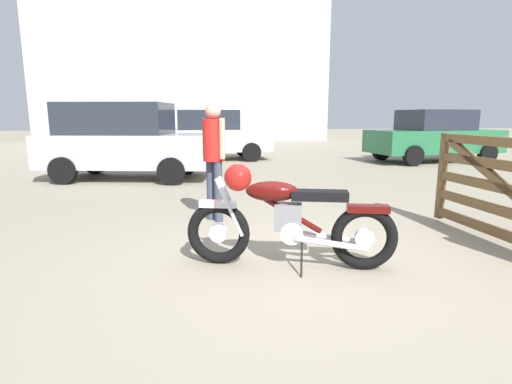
{
  "coord_description": "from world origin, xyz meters",
  "views": [
    {
      "loc": [
        -1.12,
        -3.79,
        1.48
      ],
      "look_at": [
        -0.32,
        1.27,
        0.51
      ],
      "focal_mm": 28.18,
      "sensor_mm": 36.0,
      "label": 1
    }
  ],
  "objects": [
    {
      "name": "red_hatchback_near",
      "position": [
        -2.68,
        6.08,
        0.92
      ],
      "size": [
        4.14,
        2.38,
        1.78
      ],
      "rotation": [
        0.0,
        0.0,
        -0.2
      ],
      "color": "black",
      "rests_on": "ground_plane"
    },
    {
      "name": "silver_sedan_mid",
      "position": [
        -0.58,
        10.04,
        0.84
      ],
      "size": [
        4.25,
        2.02,
        1.67
      ],
      "rotation": [
        0.0,
        0.0,
        3.17
      ],
      "color": "black",
      "rests_on": "ground_plane"
    },
    {
      "name": "industrial_building",
      "position": [
        -1.23,
        26.26,
        5.59
      ],
      "size": [
        18.23,
        12.34,
        22.24
      ],
      "rotation": [
        0.0,
        0.0,
        -0.05
      ],
      "color": "#B2B2B7",
      "rests_on": "ground_plane"
    },
    {
      "name": "dark_sedan_left",
      "position": [
        6.65,
        8.28,
        0.84
      ],
      "size": [
        4.35,
        2.25,
        1.67
      ],
      "rotation": [
        0.0,
        0.0,
        0.1
      ],
      "color": "black",
      "rests_on": "ground_plane"
    },
    {
      "name": "vintage_motorcycle",
      "position": [
        -0.25,
        -0.07,
        0.49
      ],
      "size": [
        2.03,
        0.76,
        1.07
      ],
      "rotation": [
        0.0,
        0.0,
        2.87
      ],
      "color": "black",
      "rests_on": "ground_plane"
    },
    {
      "name": "ground_plane",
      "position": [
        0.0,
        0.0,
        0.0
      ],
      "size": [
        80.0,
        80.0,
        0.0
      ],
      "primitive_type": "plane",
      "color": "gray"
    },
    {
      "name": "bystander",
      "position": [
        -0.82,
        1.86,
        1.02
      ],
      "size": [
        0.3,
        0.39,
        1.66
      ],
      "rotation": [
        0.0,
        0.0,
        3.75
      ],
      "color": "#383D51",
      "rests_on": "ground_plane"
    }
  ]
}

